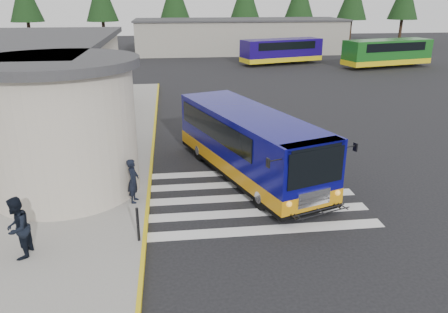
{
  "coord_description": "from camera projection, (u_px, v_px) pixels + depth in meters",
  "views": [
    {
      "loc": [
        -3.1,
        -14.99,
        6.9
      ],
      "look_at": [
        -1.3,
        -0.5,
        1.52
      ],
      "focal_mm": 35.0,
      "sensor_mm": 36.0,
      "label": 1
    }
  ],
  "objects": [
    {
      "name": "pedestrian_b",
      "position": [
        17.0,
        228.0,
        11.75
      ],
      "size": [
        0.73,
        0.9,
        1.76
      ],
      "primitive_type": "imported",
      "rotation": [
        0.0,
        0.0,
        -1.64
      ],
      "color": "black",
      "rests_on": "sidewalk"
    },
    {
      "name": "bollard",
      "position": [
        138.0,
        224.0,
        12.65
      ],
      "size": [
        0.09,
        0.09,
        1.06
      ],
      "primitive_type": "cylinder",
      "color": "black",
      "rests_on": "sidewalk"
    },
    {
      "name": "transit_bus",
      "position": [
        249.0,
        146.0,
        17.45
      ],
      "size": [
        5.53,
        9.55,
        2.63
      ],
      "rotation": [
        0.0,
        0.0,
        0.33
      ],
      "color": "#090865",
      "rests_on": "ground"
    },
    {
      "name": "crosswalk",
      "position": [
        247.0,
        197.0,
        15.9
      ],
      "size": [
        8.0,
        5.35,
        0.01
      ],
      "color": "silver",
      "rests_on": "ground"
    },
    {
      "name": "far_bus_b",
      "position": [
        387.0,
        52.0,
        44.36
      ],
      "size": [
        9.64,
        4.73,
        2.4
      ],
      "rotation": [
        0.0,
        0.0,
        1.81
      ],
      "color": "#165519",
      "rests_on": "ground"
    },
    {
      "name": "pedestrian_a",
      "position": [
        133.0,
        181.0,
        15.0
      ],
      "size": [
        0.46,
        0.62,
        1.57
      ],
      "primitive_type": "imported",
      "rotation": [
        0.0,
        0.0,
        1.42
      ],
      "color": "black",
      "rests_on": "sidewalk"
    },
    {
      "name": "ground",
      "position": [
        256.0,
        188.0,
        16.7
      ],
      "size": [
        140.0,
        140.0,
        0.0
      ],
      "primitive_type": "plane",
      "color": "black",
      "rests_on": "ground"
    },
    {
      "name": "depot_building",
      "position": [
        240.0,
        36.0,
        55.77
      ],
      "size": [
        26.4,
        8.4,
        4.2
      ],
      "color": "gray",
      "rests_on": "ground"
    },
    {
      "name": "far_bus_a",
      "position": [
        281.0,
        50.0,
        46.5
      ],
      "size": [
        9.12,
        4.83,
        2.27
      ],
      "rotation": [
        0.0,
        0.0,
        1.86
      ],
      "color": "#150757",
      "rests_on": "ground"
    },
    {
      "name": "curb_strip",
      "position": [
        152.0,
        155.0,
        19.93
      ],
      "size": [
        0.12,
        34.0,
        0.16
      ],
      "primitive_type": "cube",
      "color": "gold",
      "rests_on": "ground"
    },
    {
      "name": "sidewalk",
      "position": [
        40.0,
        160.0,
        19.36
      ],
      "size": [
        10.0,
        34.0,
        0.15
      ],
      "primitive_type": "cube",
      "color": "gray",
      "rests_on": "ground"
    },
    {
      "name": "station_building",
      "position": [
        9.0,
        92.0,
        20.99
      ],
      "size": [
        12.7,
        18.7,
        4.8
      ],
      "color": "#B5AA99",
      "rests_on": "ground"
    }
  ]
}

